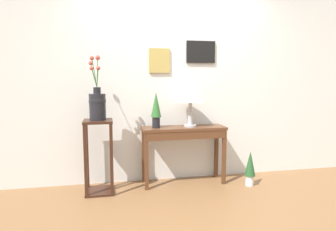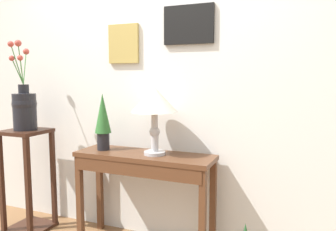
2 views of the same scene
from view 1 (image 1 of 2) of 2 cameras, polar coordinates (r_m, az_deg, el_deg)
The scene contains 8 objects.
ground_plane at distance 3.00m, azimuth 7.57°, elevation -20.15°, with size 12.00×12.00×0.01m, color brown.
back_wall_with_art at distance 4.02m, azimuth 1.26°, elevation 7.55°, with size 9.00×0.13×2.80m.
console_table at distance 3.83m, azimuth 3.09°, elevation -4.11°, with size 1.07×0.34×0.75m.
table_lamp at distance 3.81m, azimuth 4.33°, elevation 3.67°, with size 0.35×0.35×0.51m.
potted_plant_on_console at distance 3.72m, azimuth -2.31°, elevation 1.40°, with size 0.13×0.13×0.45m.
pedestal_stand_left at distance 3.67m, azimuth -13.10°, elevation -7.70°, with size 0.34×0.34×0.89m.
flower_vase_tall at distance 3.56m, azimuth -13.39°, elevation 2.38°, with size 0.20×0.24×0.74m.
potted_plant_floor at distance 3.99m, azimuth 15.45°, elevation -9.48°, with size 0.14×0.14×0.45m.
Camera 1 is at (-0.90, -2.52, 1.36)m, focal length 31.80 mm.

